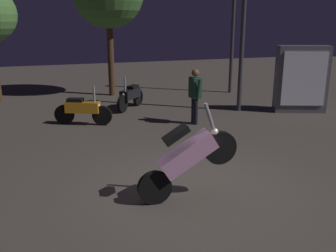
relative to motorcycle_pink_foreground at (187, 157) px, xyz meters
The scene contains 8 objects.
ground_plane 0.88m from the motorcycle_pink_foreground, 57.59° to the left, with size 40.00×40.00×0.00m, color #4C443D.
motorcycle_pink_foreground is the anchor object (origin of this frame).
motorcycle_black_parked_left 6.73m from the motorcycle_pink_foreground, 84.92° to the left, with size 1.16×1.32×1.11m.
motorcycle_orange_parked_right 5.34m from the motorcycle_pink_foreground, 102.16° to the left, with size 1.55×0.78×1.11m.
person_rider_beside 4.71m from the motorcycle_pink_foreground, 66.08° to the left, with size 0.26×0.66×1.56m.
streetlamp_near 10.04m from the motorcycle_pink_foreground, 58.24° to the left, with size 0.36×0.36×5.15m.
streetlamp_far 7.06m from the motorcycle_pink_foreground, 53.80° to the left, with size 0.36×0.36×5.11m.
kiosk_billboard 7.31m from the motorcycle_pink_foreground, 38.94° to the left, with size 1.67×1.02×2.10m.
Camera 1 is at (-2.33, -5.63, 2.89)m, focal length 39.89 mm.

